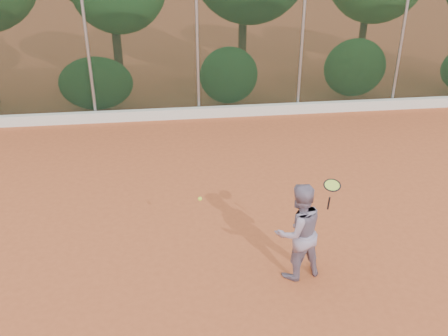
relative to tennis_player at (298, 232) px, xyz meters
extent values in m
plane|color=#B2522A|center=(-0.99, 0.56, -0.84)|extent=(80.00, 80.00, 0.00)
cube|color=silver|center=(-0.99, 7.38, -0.69)|extent=(24.00, 0.20, 0.30)
imported|color=gray|center=(0.00, 0.00, 0.00)|extent=(0.95, 0.83, 1.68)
cube|color=black|center=(-0.99, 7.56, 0.91)|extent=(24.00, 0.01, 3.50)
cylinder|color=gray|center=(-3.99, 7.56, 0.91)|extent=(0.09, 0.09, 3.50)
cylinder|color=gray|center=(-0.99, 7.56, 0.91)|extent=(0.09, 0.09, 3.50)
cylinder|color=gray|center=(2.01, 7.56, 0.91)|extent=(0.09, 0.09, 3.50)
cylinder|color=gray|center=(5.01, 7.56, 0.91)|extent=(0.09, 0.09, 3.50)
cylinder|color=#3F2618|center=(-3.39, 9.86, 0.36)|extent=(0.28, 0.28, 2.40)
cylinder|color=#462E1A|center=(0.61, 9.56, 0.66)|extent=(0.26, 0.26, 3.00)
cylinder|color=#452E1A|center=(4.71, 9.76, 0.51)|extent=(0.24, 0.24, 2.70)
ellipsoid|color=#296124|center=(-3.99, 8.36, 0.01)|extent=(2.20, 1.16, 1.60)
ellipsoid|color=#2B712B|center=(0.01, 8.36, 0.11)|extent=(1.80, 1.04, 1.76)
ellipsoid|color=#33752C|center=(4.01, 8.36, 0.21)|extent=(2.00, 1.10, 1.84)
cylinder|color=black|center=(0.42, -0.08, 0.54)|extent=(0.05, 0.12, 0.26)
torus|color=black|center=(0.42, -0.14, 0.89)|extent=(0.31, 0.31, 0.10)
cylinder|color=#B7D940|center=(0.42, -0.14, 0.89)|extent=(0.27, 0.26, 0.08)
sphere|color=#C7E233|center=(-1.52, 0.48, 0.44)|extent=(0.07, 0.07, 0.07)
camera|label=1|loc=(-1.99, -6.40, 4.48)|focal=40.00mm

